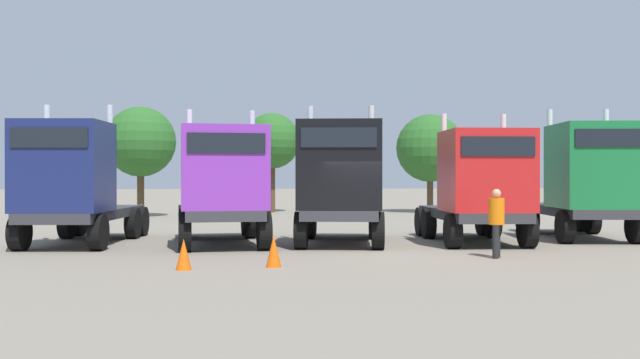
% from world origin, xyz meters
% --- Properties ---
extents(ground, '(200.00, 200.00, 0.00)m').
position_xyz_m(ground, '(0.00, 0.00, 0.00)').
color(ground, gray).
extents(semi_truck_navy, '(3.17, 6.36, 4.26)m').
position_xyz_m(semi_truck_navy, '(-8.45, 2.36, 1.88)').
color(semi_truck_navy, '#333338').
rests_on(semi_truck_navy, ground).
extents(semi_truck_purple, '(3.04, 6.45, 4.11)m').
position_xyz_m(semi_truck_purple, '(-4.03, 1.85, 1.83)').
color(semi_truck_purple, '#333338').
rests_on(semi_truck_purple, ground).
extents(semi_truck_black, '(3.45, 6.03, 4.29)m').
position_xyz_m(semi_truck_black, '(-0.52, 1.74, 1.93)').
color(semi_truck_black, '#333338').
rests_on(semi_truck_black, ground).
extents(semi_truck_red, '(2.88, 5.79, 4.05)m').
position_xyz_m(semi_truck_red, '(3.75, 1.47, 1.80)').
color(semi_truck_red, '#333338').
rests_on(semi_truck_red, ground).
extents(semi_truck_green, '(3.32, 6.31, 4.37)m').
position_xyz_m(semi_truck_green, '(7.78, 2.55, 1.98)').
color(semi_truck_green, '#333338').
rests_on(semi_truck_green, ground).
extents(visitor_in_hivis, '(0.54, 0.54, 1.77)m').
position_xyz_m(visitor_in_hivis, '(2.99, -1.85, 1.03)').
color(visitor_in_hivis, black).
rests_on(visitor_in_hivis, ground).
extents(traffic_cone_near, '(0.36, 0.36, 0.70)m').
position_xyz_m(traffic_cone_near, '(-4.78, -3.21, 0.35)').
color(traffic_cone_near, '#F2590C').
rests_on(traffic_cone_near, ground).
extents(traffic_cone_mid, '(0.36, 0.36, 0.73)m').
position_xyz_m(traffic_cone_mid, '(-2.76, -2.96, 0.37)').
color(traffic_cone_mid, '#F2590C').
rests_on(traffic_cone_mid, ground).
extents(oak_far_left, '(3.61, 3.61, 5.69)m').
position_xyz_m(oak_far_left, '(-8.52, 17.61, 3.86)').
color(oak_far_left, '#4C3823').
rests_on(oak_far_left, ground).
extents(oak_far_centre, '(3.26, 3.26, 5.81)m').
position_xyz_m(oak_far_centre, '(-1.56, 21.75, 4.15)').
color(oak_far_centre, '#4C3823').
rests_on(oak_far_centre, ground).
extents(oak_far_right, '(3.93, 3.93, 5.71)m').
position_xyz_m(oak_far_right, '(7.54, 20.34, 3.73)').
color(oak_far_right, '#4C3823').
rests_on(oak_far_right, ground).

